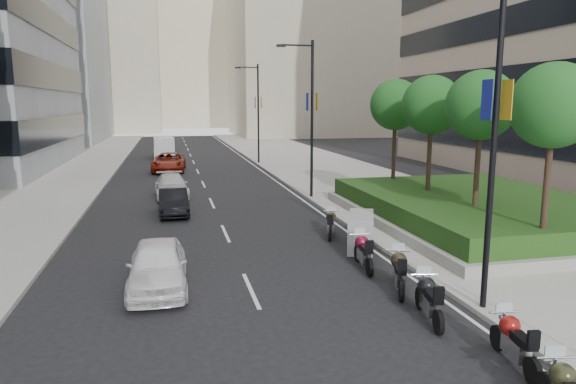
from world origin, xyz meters
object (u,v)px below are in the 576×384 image
object	(u,v)px
car_b	(173,202)
delivery_van	(164,148)
car_a	(158,265)
car_d	(169,162)
motorcycle_1	(514,341)
lamp_post_2	(257,109)
motorcycle_6	(331,224)
car_c	(171,186)
motorcycle_3	(399,271)
motorcycle_5	(361,232)
lamp_post_1	(309,111)
motorcycle_2	(429,299)
lamp_post_0	(490,121)
motorcycle_4	(363,252)

from	to	relation	value
car_b	delivery_van	bearing A→B (deg)	89.34
car_a	car_d	size ratio (longest dim) A/B	0.77
motorcycle_1	lamp_post_2	bearing A→B (deg)	7.75
motorcycle_6	car_c	distance (m)	12.72
lamp_post_2	motorcycle_1	distance (m)	37.96
motorcycle_3	car_d	world-z (taller)	car_d
motorcycle_5	car_b	size ratio (longest dim) A/B	0.62
lamp_post_1	motorcycle_2	bearing A→B (deg)	-95.10
delivery_van	lamp_post_0	bearing A→B (deg)	-81.07
car_c	motorcycle_4	bearing A→B (deg)	-70.61
lamp_post_0	motorcycle_5	bearing A→B (deg)	97.83
motorcycle_1	motorcycle_5	xyz separation A→B (m)	(0.03, 9.05, 0.14)
lamp_post_0	car_c	bearing A→B (deg)	111.82
car_c	motorcycle_1	bearing A→B (deg)	-75.38
motorcycle_1	motorcycle_5	distance (m)	9.05
lamp_post_1	motorcycle_3	xyz separation A→B (m)	(-1.35, -15.01, -4.47)
car_b	car_d	size ratio (longest dim) A/B	0.71
lamp_post_1	motorcycle_4	distance (m)	13.65
car_b	lamp_post_1	bearing A→B (deg)	16.58
motorcycle_4	motorcycle_6	size ratio (longest dim) A/B	1.13
motorcycle_3	motorcycle_4	world-z (taller)	motorcycle_3
lamp_post_2	car_b	size ratio (longest dim) A/B	2.28
motorcycle_1	motorcycle_5	size ratio (longest dim) A/B	0.84
lamp_post_0	delivery_van	size ratio (longest dim) A/B	1.75
lamp_post_1	delivery_van	size ratio (longest dim) A/B	1.75
car_a	motorcycle_5	bearing A→B (deg)	19.81
motorcycle_6	car_c	bearing A→B (deg)	50.16
motorcycle_3	delivery_van	distance (m)	41.20
motorcycle_2	motorcycle_6	distance (m)	8.70
motorcycle_5	car_b	xyz separation A→B (m)	(-6.88, 8.03, -0.03)
lamp_post_2	motorcycle_2	world-z (taller)	lamp_post_2
motorcycle_4	car_c	distance (m)	16.51
motorcycle_2	motorcycle_5	world-z (taller)	motorcycle_5
lamp_post_1	motorcycle_2	distance (m)	17.80
motorcycle_3	motorcycle_6	xyz separation A→B (m)	(-0.02, 6.56, -0.06)
motorcycle_2	delivery_van	bearing A→B (deg)	20.51
lamp_post_0	motorcycle_6	bearing A→B (deg)	99.11
motorcycle_2	motorcycle_6	size ratio (longest dim) A/B	1.11
motorcycle_2	car_b	distance (m)	15.83
delivery_van	motorcycle_5	bearing A→B (deg)	-80.49
lamp_post_1	motorcycle_2	size ratio (longest dim) A/B	4.18
motorcycle_5	car_a	distance (m)	7.90
lamp_post_1	car_a	distance (m)	16.22
lamp_post_1	motorcycle_1	distance (m)	20.21
motorcycle_4	car_d	world-z (taller)	car_d
car_a	car_b	bearing A→B (deg)	87.56
lamp_post_2	lamp_post_1	bearing A→B (deg)	-90.00
car_c	motorcycle_2	bearing A→B (deg)	-74.94
motorcycle_2	car_c	size ratio (longest dim) A/B	0.47
car_c	car_d	xyz separation A→B (m)	(-0.12, 11.92, 0.10)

